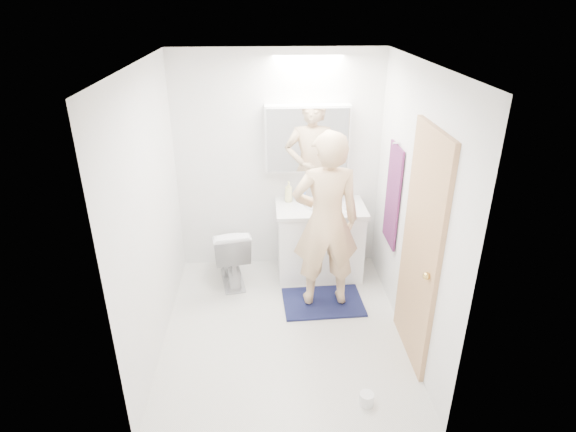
{
  "coord_description": "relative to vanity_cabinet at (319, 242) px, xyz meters",
  "views": [
    {
      "loc": [
        -0.16,
        -3.59,
        2.85
      ],
      "look_at": [
        0.05,
        0.25,
        1.05
      ],
      "focal_mm": 29.48,
      "sensor_mm": 36.0,
      "label": 1
    }
  ],
  "objects": [
    {
      "name": "person",
      "position": [
        -0.02,
        -0.59,
        0.54
      ],
      "size": [
        0.66,
        0.45,
        1.76
      ],
      "primitive_type": "imported",
      "rotation": [
        0.0,
        0.0,
        3.19
      ],
      "color": "#DDB585",
      "rests_on": "bath_rug"
    },
    {
      "name": "mirror_panel",
      "position": [
        -0.14,
        0.13,
        1.11
      ],
      "size": [
        0.84,
        0.01,
        0.66
      ],
      "primitive_type": "cube",
      "color": "silver",
      "rests_on": "medicine_cabinet"
    },
    {
      "name": "toilet",
      "position": [
        -0.97,
        -0.11,
        -0.05
      ],
      "size": [
        0.49,
        0.72,
        0.68
      ],
      "primitive_type": "imported",
      "rotation": [
        0.0,
        0.0,
        3.31
      ],
      "color": "silver",
      "rests_on": "floor"
    },
    {
      "name": "wall_back",
      "position": [
        -0.44,
        0.29,
        0.81
      ],
      "size": [
        2.5,
        0.0,
        2.5
      ],
      "primitive_type": "plane",
      "rotation": [
        1.57,
        0.0,
        0.0
      ],
      "color": "white",
      "rests_on": "floor"
    },
    {
      "name": "soap_bottle_a",
      "position": [
        -0.33,
        0.15,
        0.54
      ],
      "size": [
        0.1,
        0.1,
        0.23
      ],
      "primitive_type": "imported",
      "rotation": [
        0.0,
        0.0,
        0.14
      ],
      "color": "#EBE798",
      "rests_on": "countertop"
    },
    {
      "name": "wall_front",
      "position": [
        -0.44,
        -2.21,
        0.81
      ],
      "size": [
        2.5,
        0.0,
        2.5
      ],
      "primitive_type": "plane",
      "rotation": [
        -1.57,
        0.0,
        0.0
      ],
      "color": "white",
      "rests_on": "floor"
    },
    {
      "name": "toilet_paper_roll",
      "position": [
        0.15,
        -1.91,
        -0.34
      ],
      "size": [
        0.11,
        0.11,
        0.1
      ],
      "primitive_type": "cylinder",
      "color": "white",
      "rests_on": "floor"
    },
    {
      "name": "door",
      "position": [
        0.64,
        -1.31,
        0.61
      ],
      "size": [
        0.04,
        0.8,
        2.0
      ],
      "primitive_type": "cube",
      "color": "tan",
      "rests_on": "wall_right"
    },
    {
      "name": "towel",
      "position": [
        0.64,
        -0.41,
        0.71
      ],
      "size": [
        0.02,
        0.42,
        1.0
      ],
      "primitive_type": "cube",
      "color": "#142240",
      "rests_on": "wall_right"
    },
    {
      "name": "toothbrush_cup",
      "position": [
        0.2,
        0.16,
        0.48
      ],
      "size": [
        0.11,
        0.11,
        0.1
      ],
      "primitive_type": "imported",
      "rotation": [
        0.0,
        0.0,
        0.03
      ],
      "color": "#4043C1",
      "rests_on": "countertop"
    },
    {
      "name": "wall_right",
      "position": [
        0.66,
        -0.96,
        0.81
      ],
      "size": [
        0.0,
        2.5,
        2.5
      ],
      "primitive_type": "plane",
      "rotation": [
        1.57,
        0.0,
        -1.57
      ],
      "color": "white",
      "rests_on": "floor"
    },
    {
      "name": "sink_basin",
      "position": [
        0.0,
        0.03,
        0.45
      ],
      "size": [
        0.36,
        0.36,
        0.03
      ],
      "primitive_type": "cylinder",
      "color": "white",
      "rests_on": "countertop"
    },
    {
      "name": "bath_rug",
      "position": [
        -0.02,
        -0.59,
        -0.38
      ],
      "size": [
        0.82,
        0.59,
        0.02
      ],
      "primitive_type": "cube",
      "rotation": [
        0.0,
        0.0,
        0.05
      ],
      "color": "#141E41",
      "rests_on": "floor"
    },
    {
      "name": "countertop",
      "position": [
        0.0,
        -0.0,
        0.41
      ],
      "size": [
        0.95,
        0.58,
        0.04
      ],
      "primitive_type": "cube",
      "color": "silver",
      "rests_on": "vanity_cabinet"
    },
    {
      "name": "door_knob",
      "position": [
        0.6,
        -1.61,
        0.56
      ],
      "size": [
        0.06,
        0.06,
        0.06
      ],
      "primitive_type": "sphere",
      "color": "gold",
      "rests_on": "door"
    },
    {
      "name": "vanity_cabinet",
      "position": [
        0.0,
        0.0,
        0.0
      ],
      "size": [
        0.9,
        0.55,
        0.78
      ],
      "primitive_type": "cube",
      "color": "white",
      "rests_on": "floor"
    },
    {
      "name": "soap_bottle_b",
      "position": [
        -0.18,
        0.18,
        0.51
      ],
      "size": [
        0.08,
        0.08,
        0.15
      ],
      "primitive_type": "imported",
      "rotation": [
        0.0,
        0.0,
        -0.12
      ],
      "color": "#5A7CC2",
      "rests_on": "countertop"
    },
    {
      "name": "towel_hook",
      "position": [
        0.63,
        -0.41,
        1.23
      ],
      "size": [
        0.07,
        0.02,
        0.02
      ],
      "primitive_type": "cylinder",
      "rotation": [
        0.0,
        1.57,
        0.0
      ],
      "color": "silver",
      "rests_on": "wall_right"
    },
    {
      "name": "ceiling",
      "position": [
        -0.44,
        -0.96,
        2.01
      ],
      "size": [
        2.5,
        2.5,
        0.0
      ],
      "primitive_type": "plane",
      "rotation": [
        3.14,
        0.0,
        0.0
      ],
      "color": "white",
      "rests_on": "floor"
    },
    {
      "name": "faucet",
      "position": [
        0.0,
        0.22,
        0.51
      ],
      "size": [
        0.02,
        0.02,
        0.16
      ],
      "primitive_type": "cylinder",
      "color": "#B4B4B8",
      "rests_on": "countertop"
    },
    {
      "name": "medicine_cabinet",
      "position": [
        -0.14,
        0.21,
        1.11
      ],
      "size": [
        0.88,
        0.14,
        0.7
      ],
      "primitive_type": "cube",
      "color": "white",
      "rests_on": "wall_back"
    },
    {
      "name": "floor",
      "position": [
        -0.44,
        -0.96,
        -0.39
      ],
      "size": [
        2.5,
        2.5,
        0.0
      ],
      "primitive_type": "plane",
      "color": "silver",
      "rests_on": "ground"
    },
    {
      "name": "wall_left",
      "position": [
        -1.54,
        -0.96,
        0.81
      ],
      "size": [
        0.0,
        2.5,
        2.5
      ],
      "primitive_type": "plane",
      "rotation": [
        1.57,
        0.0,
        1.57
      ],
      "color": "white",
      "rests_on": "floor"
    }
  ]
}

